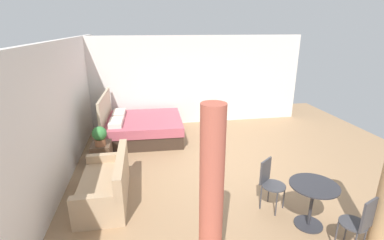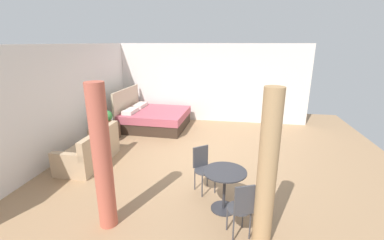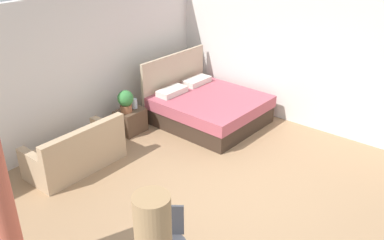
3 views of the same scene
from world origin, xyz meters
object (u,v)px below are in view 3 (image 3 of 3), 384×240
vase (134,104)px  bed (207,107)px  couch (76,153)px  nightstand (131,121)px  potted_plant (126,100)px  cafe_chair_near_couch (170,234)px

vase → bed: bearing=-36.5°
couch → nightstand: couch is taller
bed → vase: size_ratio=10.64×
potted_plant → cafe_chair_near_couch: 3.66m
couch → potted_plant: (1.40, 0.26, 0.44)m
nightstand → cafe_chair_near_couch: (-2.19, -3.01, 0.28)m
couch → nightstand: 1.52m
potted_plant → cafe_chair_near_couch: bearing=-124.8°
bed → potted_plant: size_ratio=4.76×
bed → couch: 2.89m
couch → nightstand: (1.50, 0.27, -0.04)m
bed → cafe_chair_near_couch: size_ratio=2.41×
vase → couch: bearing=-171.0°
couch → cafe_chair_near_couch: bearing=-104.0°
bed → vase: bearing=143.5°
bed → cafe_chair_near_couch: bearing=-149.0°
nightstand → potted_plant: (-0.10, -0.01, 0.48)m
bed → couch: size_ratio=1.30×
couch → bed: bearing=-12.7°
vase → cafe_chair_near_couch: cafe_chair_near_couch is taller
couch → vase: couch is taller
couch → cafe_chair_near_couch: cafe_chair_near_couch is taller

